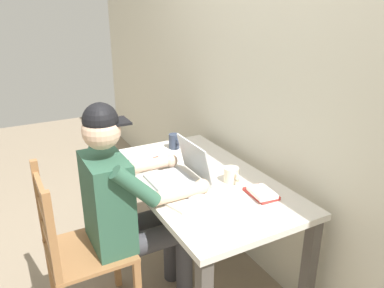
{
  "coord_description": "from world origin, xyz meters",
  "views": [
    {
      "loc": [
        1.72,
        -0.99,
        1.71
      ],
      "look_at": [
        -0.0,
        -0.05,
        0.95
      ],
      "focal_mm": 35.4,
      "sensor_mm": 36.0,
      "label": 1
    }
  ],
  "objects_px": {
    "laptop": "(181,173)",
    "landscape_photo_print": "(157,161)",
    "desk": "(200,193)",
    "coffee_mug_dark": "(174,141)",
    "computer_mouse": "(197,198)",
    "book_stack_main": "(262,193)",
    "coffee_mug_white": "(231,175)",
    "wooden_chair": "(79,252)",
    "seated_person": "(127,202)"
  },
  "relations": [
    {
      "from": "computer_mouse",
      "to": "landscape_photo_print",
      "type": "relative_size",
      "value": 0.77
    },
    {
      "from": "laptop",
      "to": "landscape_photo_print",
      "type": "distance_m",
      "value": 0.34
    },
    {
      "from": "computer_mouse",
      "to": "book_stack_main",
      "type": "xyz_separation_m",
      "value": [
        0.12,
        0.32,
        0.0
      ]
    },
    {
      "from": "laptop",
      "to": "book_stack_main",
      "type": "height_order",
      "value": "laptop"
    },
    {
      "from": "coffee_mug_white",
      "to": "landscape_photo_print",
      "type": "xyz_separation_m",
      "value": [
        -0.47,
        -0.25,
        -0.04
      ]
    },
    {
      "from": "laptop",
      "to": "landscape_photo_print",
      "type": "xyz_separation_m",
      "value": [
        -0.33,
        -0.0,
        -0.05
      ]
    },
    {
      "from": "coffee_mug_dark",
      "to": "landscape_photo_print",
      "type": "bearing_deg",
      "value": -52.89
    },
    {
      "from": "computer_mouse",
      "to": "book_stack_main",
      "type": "height_order",
      "value": "book_stack_main"
    },
    {
      "from": "desk",
      "to": "laptop",
      "type": "relative_size",
      "value": 3.94
    },
    {
      "from": "wooden_chair",
      "to": "coffee_mug_dark",
      "type": "relative_size",
      "value": 8.45
    },
    {
      "from": "book_stack_main",
      "to": "landscape_photo_print",
      "type": "bearing_deg",
      "value": -156.53
    },
    {
      "from": "seated_person",
      "to": "wooden_chair",
      "type": "xyz_separation_m",
      "value": [
        -0.0,
        -0.28,
        -0.22
      ]
    },
    {
      "from": "book_stack_main",
      "to": "coffee_mug_white",
      "type": "bearing_deg",
      "value": -167.7
    },
    {
      "from": "book_stack_main",
      "to": "computer_mouse",
      "type": "bearing_deg",
      "value": -110.64
    },
    {
      "from": "coffee_mug_white",
      "to": "book_stack_main",
      "type": "relative_size",
      "value": 0.64
    },
    {
      "from": "desk",
      "to": "seated_person",
      "type": "height_order",
      "value": "seated_person"
    },
    {
      "from": "coffee_mug_white",
      "to": "computer_mouse",
      "type": "bearing_deg",
      "value": -71.29
    },
    {
      "from": "seated_person",
      "to": "book_stack_main",
      "type": "xyz_separation_m",
      "value": [
        0.36,
        0.62,
        0.06
      ]
    },
    {
      "from": "computer_mouse",
      "to": "coffee_mug_white",
      "type": "relative_size",
      "value": 0.81
    },
    {
      "from": "wooden_chair",
      "to": "laptop",
      "type": "height_order",
      "value": "laptop"
    },
    {
      "from": "desk",
      "to": "coffee_mug_dark",
      "type": "distance_m",
      "value": 0.52
    },
    {
      "from": "coffee_mug_dark",
      "to": "wooden_chair",
      "type": "bearing_deg",
      "value": -58.95
    },
    {
      "from": "desk",
      "to": "coffee_mug_dark",
      "type": "relative_size",
      "value": 11.62
    },
    {
      "from": "laptop",
      "to": "desk",
      "type": "bearing_deg",
      "value": 84.35
    },
    {
      "from": "laptop",
      "to": "computer_mouse",
      "type": "bearing_deg",
      "value": -7.17
    },
    {
      "from": "coffee_mug_dark",
      "to": "coffee_mug_white",
      "type": "bearing_deg",
      "value": 5.32
    },
    {
      "from": "seated_person",
      "to": "landscape_photo_print",
      "type": "relative_size",
      "value": 9.62
    },
    {
      "from": "laptop",
      "to": "coffee_mug_white",
      "type": "xyz_separation_m",
      "value": [
        0.14,
        0.25,
        -0.01
      ]
    },
    {
      "from": "coffee_mug_white",
      "to": "landscape_photo_print",
      "type": "height_order",
      "value": "coffee_mug_white"
    },
    {
      "from": "coffee_mug_white",
      "to": "desk",
      "type": "bearing_deg",
      "value": -134.26
    },
    {
      "from": "computer_mouse",
      "to": "laptop",
      "type": "bearing_deg",
      "value": 172.83
    },
    {
      "from": "wooden_chair",
      "to": "book_stack_main",
      "type": "distance_m",
      "value": 1.01
    },
    {
      "from": "wooden_chair",
      "to": "landscape_photo_print",
      "type": "height_order",
      "value": "wooden_chair"
    },
    {
      "from": "desk",
      "to": "wooden_chair",
      "type": "xyz_separation_m",
      "value": [
        -0.01,
        -0.72,
        -0.16
      ]
    },
    {
      "from": "computer_mouse",
      "to": "book_stack_main",
      "type": "distance_m",
      "value": 0.35
    },
    {
      "from": "coffee_mug_white",
      "to": "wooden_chair",
      "type": "bearing_deg",
      "value": -99.25
    },
    {
      "from": "wooden_chair",
      "to": "computer_mouse",
      "type": "relative_size",
      "value": 9.46
    },
    {
      "from": "wooden_chair",
      "to": "landscape_photo_print",
      "type": "distance_m",
      "value": 0.74
    },
    {
      "from": "desk",
      "to": "book_stack_main",
      "type": "bearing_deg",
      "value": 27.5
    },
    {
      "from": "seated_person",
      "to": "coffee_mug_white",
      "type": "bearing_deg",
      "value": 76.38
    },
    {
      "from": "wooden_chair",
      "to": "seated_person",
      "type": "bearing_deg",
      "value": 90.0
    },
    {
      "from": "seated_person",
      "to": "wooden_chair",
      "type": "distance_m",
      "value": 0.36
    },
    {
      "from": "seated_person",
      "to": "computer_mouse",
      "type": "distance_m",
      "value": 0.38
    },
    {
      "from": "coffee_mug_white",
      "to": "book_stack_main",
      "type": "bearing_deg",
      "value": 12.3
    },
    {
      "from": "seated_person",
      "to": "computer_mouse",
      "type": "xyz_separation_m",
      "value": [
        0.23,
        0.3,
        0.06
      ]
    },
    {
      "from": "seated_person",
      "to": "coffee_mug_dark",
      "type": "xyz_separation_m",
      "value": [
        -0.48,
        0.52,
        0.09
      ]
    },
    {
      "from": "desk",
      "to": "coffee_mug_dark",
      "type": "height_order",
      "value": "coffee_mug_dark"
    },
    {
      "from": "wooden_chair",
      "to": "coffee_mug_dark",
      "type": "distance_m",
      "value": 0.98
    },
    {
      "from": "desk",
      "to": "seated_person",
      "type": "xyz_separation_m",
      "value": [
        -0.01,
        -0.44,
        0.06
      ]
    },
    {
      "from": "wooden_chair",
      "to": "laptop",
      "type": "bearing_deg",
      "value": 90.11
    }
  ]
}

